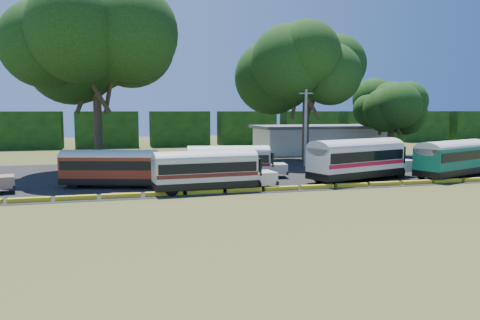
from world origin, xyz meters
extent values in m
plane|color=#394316|center=(0.00, 0.00, 0.00)|extent=(160.00, 160.00, 0.00)
cube|color=black|center=(1.00, 12.00, 0.01)|extent=(64.00, 24.00, 0.02)
cube|color=yellow|center=(-16.50, 1.00, 0.15)|extent=(2.70, 0.45, 0.30)
cube|color=yellow|center=(-13.50, 1.00, 0.15)|extent=(2.70, 0.45, 0.30)
cube|color=yellow|center=(-10.50, 1.00, 0.15)|extent=(2.70, 0.45, 0.30)
cube|color=yellow|center=(-7.50, 1.00, 0.15)|extent=(2.70, 0.45, 0.30)
cube|color=yellow|center=(-4.50, 1.00, 0.15)|extent=(2.70, 0.45, 0.30)
cube|color=yellow|center=(-1.50, 1.00, 0.15)|extent=(2.70, 0.45, 0.30)
cube|color=yellow|center=(1.50, 1.00, 0.15)|extent=(2.70, 0.45, 0.30)
cube|color=yellow|center=(4.50, 1.00, 0.15)|extent=(2.70, 0.45, 0.30)
cube|color=yellow|center=(7.50, 1.00, 0.15)|extent=(2.70, 0.45, 0.30)
cube|color=yellow|center=(10.50, 1.00, 0.15)|extent=(2.70, 0.45, 0.30)
cube|color=yellow|center=(13.50, 1.00, 0.15)|extent=(2.70, 0.45, 0.30)
cube|color=yellow|center=(16.50, 1.00, 0.15)|extent=(2.70, 0.45, 0.30)
cube|color=yellow|center=(19.50, 1.00, 0.15)|extent=(2.70, 0.45, 0.30)
cube|color=silver|center=(18.00, 30.00, 1.80)|extent=(18.00, 8.00, 3.60)
cube|color=#4F5155|center=(18.00, 30.00, 3.80)|extent=(19.00, 9.00, 0.40)
cube|color=black|center=(-24.00, 48.00, 3.00)|extent=(10.00, 4.00, 6.00)
cube|color=black|center=(-12.00, 48.00, 3.00)|extent=(10.00, 4.00, 6.00)
cube|color=black|center=(0.00, 48.00, 3.00)|extent=(10.00, 4.00, 6.00)
cube|color=black|center=(12.00, 48.00, 3.00)|extent=(10.00, 4.00, 6.00)
cube|color=black|center=(24.00, 48.00, 3.00)|extent=(10.00, 4.00, 6.00)
cube|color=black|center=(36.00, 48.00, 3.00)|extent=(10.00, 4.00, 6.00)
cube|color=black|center=(48.00, 48.00, 3.00)|extent=(10.00, 4.00, 6.00)
cube|color=black|center=(60.00, 48.00, 3.00)|extent=(10.00, 4.00, 6.00)
cube|color=#9F7862|center=(-19.01, 5.26, 0.86)|extent=(2.01, 2.28, 0.86)
cube|color=black|center=(-18.26, 5.42, 0.50)|extent=(0.62, 2.20, 0.27)
cylinder|color=black|center=(-8.16, 3.97, 0.46)|extent=(0.95, 0.51, 0.91)
cylinder|color=black|center=(-7.60, 5.84, 0.46)|extent=(0.95, 0.51, 0.91)
cylinder|color=black|center=(-14.09, 5.75, 0.46)|extent=(0.95, 0.51, 0.91)
cylinder|color=black|center=(-13.53, 7.62, 0.46)|extent=(0.95, 0.51, 0.91)
cube|color=black|center=(-11.28, 5.93, 0.59)|extent=(7.81, 4.32, 0.50)
cube|color=maroon|center=(-11.28, 5.93, 1.67)|extent=(7.81, 4.32, 1.67)
cube|color=black|center=(-11.28, 5.93, 1.87)|extent=(7.54, 4.29, 0.70)
ellipsoid|color=beige|center=(-11.28, 5.93, 2.50)|extent=(7.81, 4.32, 1.02)
cube|color=maroon|center=(-6.92, 4.62, 0.87)|extent=(2.15, 2.39, 0.87)
cube|color=black|center=(-7.47, 4.78, 1.75)|extent=(0.73, 2.05, 1.25)
cube|color=black|center=(-6.18, 4.40, 0.50)|extent=(0.80, 2.18, 0.27)
cube|color=black|center=(-14.82, 6.98, 0.50)|extent=(0.80, 2.18, 0.27)
cylinder|color=black|center=(-0.56, 1.20, 0.47)|extent=(0.96, 0.33, 0.94)
cylinder|color=black|center=(-0.70, 3.21, 0.47)|extent=(0.96, 0.33, 0.94)
cylinder|color=black|center=(-6.96, 0.75, 0.47)|extent=(0.96, 0.33, 0.94)
cylinder|color=black|center=(-7.10, 2.76, 0.47)|extent=(0.96, 0.33, 0.94)
cube|color=black|center=(-4.30, 1.95, 0.61)|extent=(7.89, 2.90, 0.52)
cube|color=silver|center=(-4.30, 1.95, 1.73)|extent=(7.89, 2.90, 1.73)
cube|color=black|center=(-4.30, 1.95, 1.94)|extent=(7.58, 2.93, 0.73)
cube|color=maroon|center=(-4.30, 1.95, 1.39)|extent=(7.81, 2.93, 0.28)
ellipsoid|color=beige|center=(-4.30, 1.95, 2.60)|extent=(7.89, 2.90, 1.06)
cube|color=silver|center=(0.41, 2.28, 0.90)|extent=(1.84, 2.19, 0.90)
cube|color=black|center=(-0.19, 2.23, 1.82)|extent=(0.29, 2.18, 1.30)
cube|color=black|center=(1.21, 2.33, 0.52)|extent=(0.33, 2.32, 0.28)
cube|color=black|center=(-8.12, 1.68, 0.52)|extent=(0.33, 2.32, 0.28)
cylinder|color=black|center=(2.37, 6.85, 0.45)|extent=(0.93, 0.39, 0.90)
cylinder|color=black|center=(2.67, 8.75, 0.45)|extent=(0.93, 0.39, 0.90)
cylinder|color=black|center=(-3.67, 7.81, 0.45)|extent=(0.93, 0.39, 0.90)
cylinder|color=black|center=(-3.36, 9.71, 0.45)|extent=(0.93, 0.39, 0.90)
cube|color=black|center=(-0.94, 8.35, 0.58)|extent=(7.63, 3.37, 0.49)
cube|color=#B9B7A6|center=(-0.94, 8.35, 1.65)|extent=(7.63, 3.37, 1.64)
cube|color=black|center=(-0.94, 8.35, 1.85)|extent=(7.35, 3.38, 0.69)
cube|color=#561616|center=(-0.94, 8.35, 1.32)|extent=(7.56, 3.40, 0.27)
ellipsoid|color=beige|center=(-0.94, 8.35, 2.47)|extent=(7.63, 3.37, 1.01)
cube|color=#B9B7A6|center=(3.49, 7.64, 0.85)|extent=(1.91, 2.21, 0.85)
cube|color=black|center=(2.93, 7.73, 1.73)|extent=(0.46, 2.06, 1.23)
cube|color=black|center=(4.25, 7.52, 0.49)|extent=(0.51, 2.20, 0.27)
cube|color=black|center=(-4.54, 8.92, 0.49)|extent=(0.51, 2.20, 0.27)
cylinder|color=black|center=(13.87, 3.96, 0.56)|extent=(1.15, 0.64, 1.11)
cylinder|color=black|center=(13.15, 6.22, 0.56)|extent=(1.15, 0.64, 1.11)
cylinder|color=black|center=(6.68, 1.65, 0.56)|extent=(1.15, 0.64, 1.11)
cylinder|color=black|center=(5.95, 3.92, 0.56)|extent=(1.15, 0.64, 1.11)
cube|color=black|center=(9.38, 3.77, 0.72)|extent=(9.53, 5.43, 0.61)
cube|color=white|center=(9.38, 3.77, 2.04)|extent=(9.53, 5.43, 2.03)
cube|color=black|center=(9.38, 3.77, 2.28)|extent=(9.20, 5.38, 0.85)
cube|color=#BC1232|center=(9.38, 3.77, 1.63)|extent=(9.45, 5.44, 0.33)
ellipsoid|color=beige|center=(9.38, 3.77, 3.06)|extent=(9.53, 5.43, 1.25)
cube|color=white|center=(14.67, 5.46, 1.06)|extent=(2.65, 2.94, 1.06)
cube|color=black|center=(14.01, 5.25, 2.14)|extent=(0.94, 2.49, 1.53)
cube|color=black|center=(15.57, 5.75, 0.61)|extent=(1.02, 2.65, 0.33)
cube|color=black|center=(5.10, 2.40, 0.61)|extent=(1.02, 2.65, 0.33)
cylinder|color=black|center=(15.54, 8.51, 0.49)|extent=(1.00, 0.64, 0.98)
cylinder|color=black|center=(14.69, 10.42, 0.49)|extent=(1.00, 0.64, 0.98)
cylinder|color=black|center=(9.47, 5.83, 0.49)|extent=(1.00, 0.64, 0.98)
cylinder|color=black|center=(8.62, 7.74, 0.49)|extent=(1.00, 0.64, 0.98)
cube|color=black|center=(11.63, 7.93, 0.63)|extent=(8.30, 5.45, 0.54)
cube|color=white|center=(11.63, 7.93, 1.79)|extent=(8.30, 5.45, 1.78)
cube|color=black|center=(11.63, 7.93, 2.00)|extent=(8.03, 5.38, 0.75)
cube|color=navy|center=(11.63, 7.93, 1.43)|extent=(8.24, 5.46, 0.29)
ellipsoid|color=beige|center=(11.63, 7.93, 2.68)|extent=(8.30, 5.45, 1.10)
cube|color=white|center=(16.10, 9.89, 0.93)|extent=(2.47, 2.67, 0.93)
cube|color=black|center=(15.53, 9.64, 1.88)|extent=(1.04, 2.11, 1.34)
cube|color=black|center=(16.86, 10.23, 0.54)|extent=(1.12, 2.26, 0.29)
cube|color=black|center=(8.02, 6.34, 0.54)|extent=(1.12, 2.26, 0.29)
cylinder|color=black|center=(22.12, 5.80, 0.52)|extent=(1.07, 0.65, 1.03)
cylinder|color=black|center=(16.42, 1.13, 0.52)|extent=(1.07, 0.65, 1.03)
cylinder|color=black|center=(15.60, 3.18, 0.52)|extent=(1.07, 0.65, 1.03)
cube|color=black|center=(18.79, 3.27, 0.67)|extent=(8.83, 5.55, 0.57)
cube|color=#126F52|center=(18.79, 3.27, 1.90)|extent=(8.83, 5.55, 1.89)
cube|color=black|center=(18.79, 3.27, 2.12)|extent=(8.54, 5.48, 0.79)
ellipsoid|color=beige|center=(18.79, 3.27, 2.84)|extent=(8.83, 5.55, 1.16)
cube|color=#126F52|center=(23.59, 5.20, 0.98)|extent=(2.57, 2.80, 0.98)
cube|color=black|center=(22.98, 4.95, 1.99)|extent=(1.03, 2.26, 1.42)
cube|color=black|center=(14.90, 1.72, 0.57)|extent=(1.11, 2.42, 0.31)
cylinder|color=#3A2F1D|center=(-12.41, 15.95, 4.50)|extent=(0.80, 0.80, 9.01)
cylinder|color=#3A2F1D|center=(-11.18, 16.40, 8.36)|extent=(1.51, 3.15, 5.09)
cylinder|color=#3A2F1D|center=(-13.40, 16.79, 8.36)|extent=(2.39, 2.73, 5.09)
cylinder|color=#3A2F1D|center=(-12.63, 14.67, 8.36)|extent=(3.22, 0.99, 5.09)
ellipsoid|color=black|center=(-12.41, 15.95, 13.04)|extent=(12.24, 12.24, 8.98)
cylinder|color=#3A2F1D|center=(11.10, 19.08, 3.96)|extent=(0.80, 0.80, 7.91)
cylinder|color=#3A2F1D|center=(12.32, 19.52, 7.35)|extent=(1.39, 2.83, 4.50)
cylinder|color=#3A2F1D|center=(10.11, 19.91, 7.35)|extent=(2.17, 2.47, 4.50)
cylinder|color=#3A2F1D|center=(10.88, 17.80, 7.35)|extent=(2.89, 0.93, 4.50)
ellipsoid|color=black|center=(11.10, 19.08, 11.52)|extent=(12.09, 12.09, 8.87)
cylinder|color=#3A2F1D|center=(24.07, 21.40, 2.34)|extent=(0.80, 0.80, 4.69)
cylinder|color=#3A2F1D|center=(25.29, 21.84, 4.35)|extent=(1.04, 1.89, 2.76)
cylinder|color=#3A2F1D|center=(23.07, 22.23, 4.35)|extent=(1.52, 1.70, 2.76)
cylinder|color=#3A2F1D|center=(23.84, 20.12, 4.35)|extent=(1.89, 0.75, 2.76)
ellipsoid|color=black|center=(24.07, 21.40, 7.03)|extent=(7.75, 7.75, 5.68)
cylinder|color=gray|center=(9.27, 14.79, 4.20)|extent=(0.30, 0.30, 8.41)
cube|color=gray|center=(9.27, 14.79, 7.99)|extent=(1.60, 0.12, 0.12)
camera|label=1|loc=(-10.80, -32.57, 6.12)|focal=35.00mm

